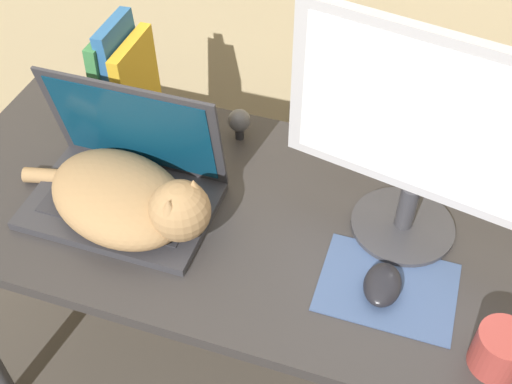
{
  "coord_description": "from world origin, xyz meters",
  "views": [
    {
      "loc": [
        0.32,
        -0.52,
        1.66
      ],
      "look_at": [
        0.06,
        0.27,
        0.8
      ],
      "focal_mm": 45.0,
      "sensor_mm": 36.0,
      "label": 1
    }
  ],
  "objects_px": {
    "laptop": "(125,182)",
    "webcam": "(239,121)",
    "mug": "(502,351)",
    "external_monitor": "(425,136)",
    "computer_mouse": "(383,285)",
    "book_row": "(124,79)",
    "cat": "(129,199)"
  },
  "relations": [
    {
      "from": "laptop",
      "to": "webcam",
      "type": "height_order",
      "value": "laptop"
    },
    {
      "from": "external_monitor",
      "to": "computer_mouse",
      "type": "distance_m",
      "value": 0.27
    },
    {
      "from": "laptop",
      "to": "webcam",
      "type": "bearing_deg",
      "value": 58.47
    },
    {
      "from": "laptop",
      "to": "external_monitor",
      "type": "distance_m",
      "value": 0.59
    },
    {
      "from": "external_monitor",
      "to": "book_row",
      "type": "relative_size",
      "value": 1.94
    },
    {
      "from": "mug",
      "to": "computer_mouse",
      "type": "bearing_deg",
      "value": 157.61
    },
    {
      "from": "external_monitor",
      "to": "laptop",
      "type": "bearing_deg",
      "value": -169.91
    },
    {
      "from": "external_monitor",
      "to": "webcam",
      "type": "relative_size",
      "value": 6.59
    },
    {
      "from": "cat",
      "to": "external_monitor",
      "type": "xyz_separation_m",
      "value": [
        0.51,
        0.15,
        0.18
      ]
    },
    {
      "from": "cat",
      "to": "computer_mouse",
      "type": "xyz_separation_m",
      "value": [
        0.5,
        -0.02,
        -0.04
      ]
    },
    {
      "from": "cat",
      "to": "webcam",
      "type": "relative_size",
      "value": 5.81
    },
    {
      "from": "external_monitor",
      "to": "webcam",
      "type": "distance_m",
      "value": 0.46
    },
    {
      "from": "cat",
      "to": "external_monitor",
      "type": "height_order",
      "value": "external_monitor"
    },
    {
      "from": "book_row",
      "to": "cat",
      "type": "bearing_deg",
      "value": -63.43
    },
    {
      "from": "computer_mouse",
      "to": "laptop",
      "type": "bearing_deg",
      "value": 173.0
    },
    {
      "from": "laptop",
      "to": "webcam",
      "type": "relative_size",
      "value": 4.88
    },
    {
      "from": "laptop",
      "to": "computer_mouse",
      "type": "xyz_separation_m",
      "value": [
        0.53,
        -0.07,
        -0.03
      ]
    },
    {
      "from": "cat",
      "to": "computer_mouse",
      "type": "height_order",
      "value": "cat"
    },
    {
      "from": "computer_mouse",
      "to": "webcam",
      "type": "bearing_deg",
      "value": 140.35
    },
    {
      "from": "external_monitor",
      "to": "book_row",
      "type": "bearing_deg",
      "value": 168.62
    },
    {
      "from": "cat",
      "to": "mug",
      "type": "bearing_deg",
      "value": -8.04
    },
    {
      "from": "laptop",
      "to": "cat",
      "type": "distance_m",
      "value": 0.06
    },
    {
      "from": "computer_mouse",
      "to": "webcam",
      "type": "xyz_separation_m",
      "value": [
        -0.38,
        0.32,
        0.03
      ]
    },
    {
      "from": "laptop",
      "to": "cat",
      "type": "relative_size",
      "value": 0.84
    },
    {
      "from": "book_row",
      "to": "webcam",
      "type": "xyz_separation_m",
      "value": [
        0.26,
        0.02,
        -0.07
      ]
    },
    {
      "from": "laptop",
      "to": "cat",
      "type": "height_order",
      "value": "laptop"
    },
    {
      "from": "cat",
      "to": "laptop",
      "type": "bearing_deg",
      "value": 124.14
    },
    {
      "from": "book_row",
      "to": "webcam",
      "type": "height_order",
      "value": "book_row"
    },
    {
      "from": "laptop",
      "to": "mug",
      "type": "distance_m",
      "value": 0.75
    },
    {
      "from": "external_monitor",
      "to": "computer_mouse",
      "type": "xyz_separation_m",
      "value": [
        -0.01,
        -0.16,
        -0.22
      ]
    },
    {
      "from": "laptop",
      "to": "book_row",
      "type": "bearing_deg",
      "value": 114.75
    },
    {
      "from": "webcam",
      "to": "mug",
      "type": "distance_m",
      "value": 0.71
    }
  ]
}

